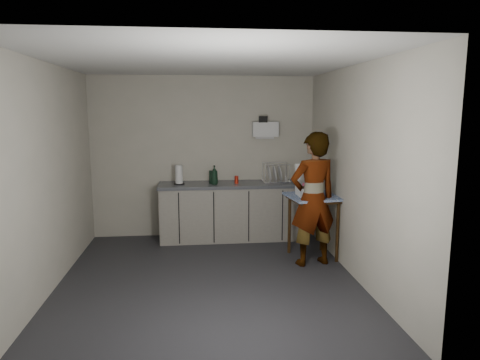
{
  "coord_description": "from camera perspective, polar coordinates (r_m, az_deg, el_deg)",
  "views": [
    {
      "loc": [
        -0.15,
        -4.97,
        2.07
      ],
      "look_at": [
        0.43,
        0.45,
        1.17
      ],
      "focal_mm": 32.0,
      "sensor_mm": 36.0,
      "label": 1
    }
  ],
  "objects": [
    {
      "name": "ground",
      "position": [
        5.38,
        -4.17,
        -13.21
      ],
      "size": [
        4.0,
        4.0,
        0.0
      ],
      "primitive_type": "plane",
      "color": "#28282D",
      "rests_on": "ground"
    },
    {
      "name": "wall_back",
      "position": [
        7.0,
        -4.86,
        3.08
      ],
      "size": [
        3.6,
        0.02,
        2.6
      ],
      "primitive_type": "cube",
      "color": "beige",
      "rests_on": "ground"
    },
    {
      "name": "wall_right",
      "position": [
        5.39,
        15.06,
        0.89
      ],
      "size": [
        0.02,
        4.0,
        2.6
      ],
      "primitive_type": "cube",
      "color": "beige",
      "rests_on": "ground"
    },
    {
      "name": "wall_left",
      "position": [
        5.29,
        -24.12,
        0.23
      ],
      "size": [
        0.02,
        4.0,
        2.6
      ],
      "primitive_type": "cube",
      "color": "beige",
      "rests_on": "ground"
    },
    {
      "name": "ceiling",
      "position": [
        5.0,
        -4.54,
        15.44
      ],
      "size": [
        3.6,
        4.0,
        0.01
      ],
      "primitive_type": "cube",
      "color": "white",
      "rests_on": "wall_back"
    },
    {
      "name": "kitchen_counter",
      "position": [
        6.89,
        -1.37,
        -4.38
      ],
      "size": [
        2.24,
        0.62,
        0.91
      ],
      "color": "black",
      "rests_on": "ground"
    },
    {
      "name": "wall_shelf",
      "position": [
        6.99,
        3.38,
        6.76
      ],
      "size": [
        0.42,
        0.18,
        0.37
      ],
      "color": "white",
      "rests_on": "ground"
    },
    {
      "name": "side_table",
      "position": [
        6.03,
        9.76,
        -3.1
      ],
      "size": [
        0.77,
        0.77,
        0.89
      ],
      "rotation": [
        0.0,
        0.0,
        0.13
      ],
      "color": "#3D220E",
      "rests_on": "ground"
    },
    {
      "name": "standing_man",
      "position": [
        5.73,
        9.71,
        -2.56
      ],
      "size": [
        0.73,
        0.57,
        1.78
      ],
      "primitive_type": "imported",
      "rotation": [
        0.0,
        0.0,
        3.38
      ],
      "color": "#B2A593",
      "rests_on": "ground"
    },
    {
      "name": "soap_bottle",
      "position": [
        6.65,
        -3.43,
        0.68
      ],
      "size": [
        0.13,
        0.14,
        0.3
      ],
      "primitive_type": "imported",
      "rotation": [
        0.0,
        0.0,
        0.19
      ],
      "color": "black",
      "rests_on": "kitchen_counter"
    },
    {
      "name": "soda_can",
      "position": [
        6.75,
        -0.47,
        0.04
      ],
      "size": [
        0.06,
        0.06,
        0.12
      ],
      "primitive_type": "cylinder",
      "color": "red",
      "rests_on": "kitchen_counter"
    },
    {
      "name": "dark_bottle",
      "position": [
        6.74,
        -3.88,
        0.4
      ],
      "size": [
        0.06,
        0.06,
        0.21
      ],
      "primitive_type": "cylinder",
      "color": "black",
      "rests_on": "kitchen_counter"
    },
    {
      "name": "paper_towel",
      "position": [
        6.73,
        -8.14,
        0.64
      ],
      "size": [
        0.17,
        0.17,
        0.3
      ],
      "color": "black",
      "rests_on": "kitchen_counter"
    },
    {
      "name": "dish_rack",
      "position": [
        6.92,
        4.74,
        0.32
      ],
      "size": [
        0.44,
        0.33,
        0.31
      ],
      "color": "white",
      "rests_on": "kitchen_counter"
    },
    {
      "name": "bakery_box",
      "position": [
        5.98,
        9.06,
        -1.13
      ],
      "size": [
        0.31,
        0.32,
        0.42
      ],
      "rotation": [
        0.0,
        0.0,
        0.04
      ],
      "color": "white",
      "rests_on": "side_table"
    }
  ]
}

